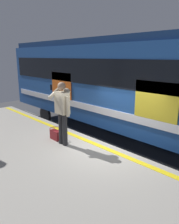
{
  "coord_description": "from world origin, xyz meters",
  "views": [
    {
      "loc": [
        -4.06,
        4.37,
        3.44
      ],
      "look_at": [
        0.38,
        0.3,
        1.91
      ],
      "focal_mm": 35.37,
      "sensor_mm": 36.0,
      "label": 1
    }
  ],
  "objects": [
    {
      "name": "track_rail_near",
      "position": [
        0.0,
        -1.62,
        0.08
      ],
      "size": [
        16.83,
        0.08,
        0.16
      ],
      "primitive_type": "cube",
      "color": "slate",
      "rests_on": "ground"
    },
    {
      "name": "platform",
      "position": [
        0.0,
        2.43,
        0.5
      ],
      "size": [
        12.95,
        4.86,
        1.01
      ],
      "primitive_type": "cube",
      "color": "#9E998E",
      "rests_on": "ground"
    },
    {
      "name": "track_rail_far",
      "position": [
        0.0,
        -3.05,
        0.08
      ],
      "size": [
        16.83,
        0.08,
        0.16
      ],
      "primitive_type": "cube",
      "color": "slate",
      "rests_on": "ground"
    },
    {
      "name": "train_carriage",
      "position": [
        1.26,
        -2.33,
        2.5
      ],
      "size": [
        12.56,
        2.79,
        3.92
      ],
      "color": "#1E478C",
      "rests_on": "ground"
    },
    {
      "name": "passenger",
      "position": [
        0.76,
        0.95,
        2.05
      ],
      "size": [
        0.57,
        0.55,
        1.76
      ],
      "color": "#262628",
      "rests_on": "platform"
    },
    {
      "name": "ground_plane",
      "position": [
        0.0,
        0.0,
        0.0
      ],
      "size": [
        25.0,
        25.0,
        0.0
      ],
      "primitive_type": "plane",
      "color": "#3D3D3F"
    },
    {
      "name": "safety_line",
      "position": [
        0.0,
        0.3,
        1.01
      ],
      "size": [
        12.69,
        0.16,
        0.01
      ],
      "primitive_type": "cube",
      "color": "yellow",
      "rests_on": "platform"
    },
    {
      "name": "handbag",
      "position": [
        1.21,
        0.92,
        1.17
      ],
      "size": [
        0.39,
        0.35,
        0.35
      ],
      "color": "maroon",
      "rests_on": "platform"
    }
  ]
}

